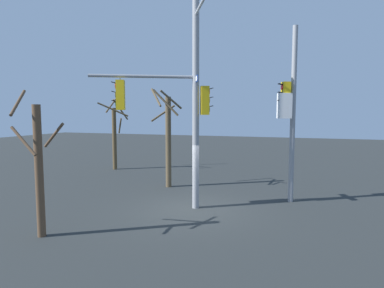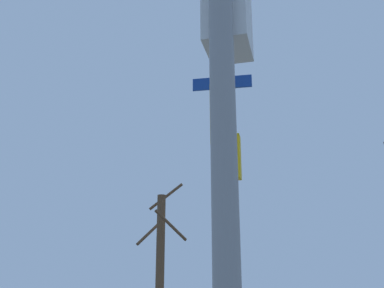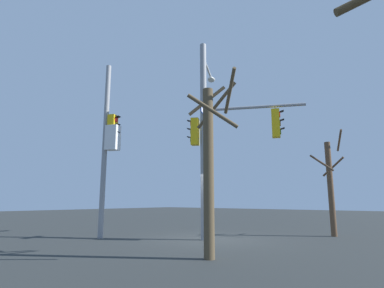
{
  "view_description": "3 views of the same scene",
  "coord_description": "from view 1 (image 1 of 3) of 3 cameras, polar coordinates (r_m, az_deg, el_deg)",
  "views": [
    {
      "loc": [
        -11.67,
        -3.99,
        3.74
      ],
      "look_at": [
        -0.34,
        -0.09,
        2.6
      ],
      "focal_mm": 30.32,
      "sensor_mm": 36.0,
      "label": 1
    },
    {
      "loc": [
        4.18,
        -6.4,
        1.42
      ],
      "look_at": [
        -0.18,
        -0.42,
        3.82
      ],
      "focal_mm": 41.37,
      "sensor_mm": 36.0,
      "label": 2
    },
    {
      "loc": [
        10.02,
        7.32,
        1.49
      ],
      "look_at": [
        0.27,
        -0.62,
        3.77
      ],
      "focal_mm": 29.07,
      "sensor_mm": 36.0,
      "label": 3
    }
  ],
  "objects": [
    {
      "name": "secondary_pole_assembly",
      "position": [
        14.05,
        16.64,
        5.98
      ],
      "size": [
        0.58,
        0.76,
        7.28
      ],
      "rotation": [
        0.0,
        0.0,
        1.95
      ],
      "color": "gray",
      "rests_on": "ground"
    },
    {
      "name": "bare_tree_behind_pole",
      "position": [
        22.04,
        -13.43,
        1.75
      ],
      "size": [
        2.17,
        2.15,
        5.39
      ],
      "color": "brown",
      "rests_on": "ground"
    },
    {
      "name": "ground_plane",
      "position": [
        12.89,
        0.09,
        -11.42
      ],
      "size": [
        80.0,
        80.0,
        0.0
      ],
      "primitive_type": "plane",
      "color": "#292D2D"
    },
    {
      "name": "main_signal_pole_assembly",
      "position": [
        12.37,
        -1.33,
        8.52
      ],
      "size": [
        2.93,
        4.93,
        8.0
      ],
      "rotation": [
        0.0,
        0.0,
        2.05
      ],
      "color": "gray",
      "rests_on": "ground"
    },
    {
      "name": "bare_tree_across_street",
      "position": [
        10.73,
        -25.41,
        -3.67
      ],
      "size": [
        1.41,
        1.4,
        4.45
      ],
      "color": "brown",
      "rests_on": "ground"
    },
    {
      "name": "bare_tree_corner",
      "position": [
        16.3,
        -4.29,
        1.25
      ],
      "size": [
        1.91,
        1.75,
        4.99
      ],
      "color": "brown",
      "rests_on": "ground"
    }
  ]
}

